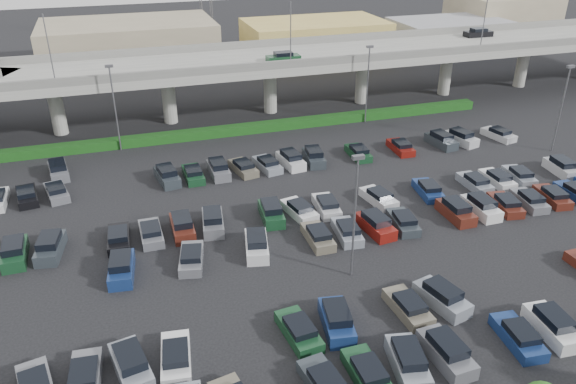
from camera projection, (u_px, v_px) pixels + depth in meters
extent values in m
plane|color=black|center=(316.00, 226.00, 51.23)|extent=(280.00, 280.00, 0.00)
cube|color=gray|center=(234.00, 64.00, 75.08)|extent=(150.00, 13.00, 1.10)
cube|color=slate|center=(245.00, 67.00, 69.30)|extent=(150.00, 0.50, 1.00)
cube|color=slate|center=(224.00, 46.00, 79.91)|extent=(150.00, 0.50, 1.00)
cylinder|color=gray|center=(57.00, 109.00, 70.58)|extent=(1.80, 1.80, 6.70)
cube|color=slate|center=(52.00, 84.00, 69.15)|extent=(2.60, 9.75, 0.50)
cylinder|color=gray|center=(169.00, 98.00, 74.40)|extent=(1.80, 1.80, 6.70)
cube|color=slate|center=(167.00, 75.00, 72.97)|extent=(2.60, 9.75, 0.50)
cylinder|color=gray|center=(270.00, 89.00, 78.22)|extent=(1.80, 1.80, 6.70)
cube|color=slate|center=(270.00, 67.00, 76.79)|extent=(2.60, 9.75, 0.50)
cylinder|color=gray|center=(362.00, 80.00, 82.03)|extent=(1.80, 1.80, 6.70)
cube|color=slate|center=(363.00, 59.00, 80.60)|extent=(2.60, 9.75, 0.50)
cylinder|color=gray|center=(446.00, 73.00, 85.85)|extent=(1.80, 1.80, 6.70)
cube|color=slate|center=(448.00, 52.00, 84.42)|extent=(2.60, 9.75, 0.50)
cylinder|color=gray|center=(522.00, 66.00, 89.67)|extent=(1.80, 1.80, 6.70)
cube|color=slate|center=(526.00, 46.00, 88.24)|extent=(2.60, 9.75, 0.50)
cube|color=#163F23|center=(283.00, 59.00, 73.74)|extent=(4.40, 1.82, 0.82)
cube|color=black|center=(283.00, 54.00, 73.45)|extent=(2.30, 1.60, 0.50)
cube|color=black|center=(478.00, 34.00, 88.10)|extent=(4.40, 1.82, 0.82)
cube|color=black|center=(479.00, 30.00, 87.81)|extent=(2.30, 1.60, 0.50)
cylinder|color=#55555B|center=(50.00, 51.00, 61.84)|extent=(0.14, 0.14, 8.00)
cylinder|color=#55555B|center=(291.00, 35.00, 69.48)|extent=(0.14, 0.14, 8.00)
cylinder|color=#55555B|center=(484.00, 23.00, 77.11)|extent=(0.14, 0.14, 8.00)
cube|color=#143F12|center=(248.00, 129.00, 72.18)|extent=(66.00, 1.60, 1.10)
cube|color=black|center=(327.00, 380.00, 33.19)|extent=(1.88, 2.48, 0.50)
cube|color=#163F23|center=(367.00, 375.00, 34.39)|extent=(1.82, 4.40, 0.82)
cube|color=black|center=(369.00, 369.00, 33.94)|extent=(1.60, 2.30, 0.50)
cube|color=gray|center=(408.00, 363.00, 35.09)|extent=(2.64, 4.67, 1.05)
cube|color=black|center=(409.00, 354.00, 34.72)|extent=(2.07, 2.86, 0.65)
cube|color=slate|center=(446.00, 354.00, 35.84)|extent=(2.04, 4.49, 1.05)
cube|color=black|center=(448.00, 344.00, 35.47)|extent=(1.73, 2.68, 0.65)
cube|color=navy|center=(518.00, 337.00, 37.39)|extent=(2.26, 4.56, 0.82)
cube|color=black|center=(522.00, 332.00, 36.94)|extent=(1.83, 2.45, 0.50)
cube|color=white|center=(552.00, 327.00, 38.09)|extent=(2.12, 4.51, 1.05)
cube|color=black|center=(555.00, 318.00, 37.72)|extent=(1.78, 2.70, 0.65)
cube|color=black|center=(34.00, 384.00, 32.93)|extent=(2.04, 2.58, 0.50)
cube|color=slate|center=(85.00, 378.00, 34.14)|extent=(2.19, 4.54, 0.82)
cube|color=black|center=(83.00, 373.00, 33.68)|extent=(1.79, 2.43, 0.50)
cube|color=gray|center=(131.00, 367.00, 34.83)|extent=(2.65, 4.67, 1.05)
cube|color=black|center=(130.00, 357.00, 34.46)|extent=(2.08, 2.86, 0.65)
cube|color=white|center=(176.00, 359.00, 35.64)|extent=(2.34, 4.59, 0.82)
cube|color=black|center=(176.00, 353.00, 35.18)|extent=(1.87, 2.48, 0.50)
cube|color=#163F23|center=(299.00, 332.00, 37.88)|extent=(2.25, 4.56, 0.82)
cube|color=black|center=(300.00, 326.00, 37.43)|extent=(1.82, 2.45, 0.50)
cube|color=navy|center=(337.00, 322.00, 38.58)|extent=(2.54, 4.64, 1.05)
cube|color=black|center=(337.00, 313.00, 38.21)|extent=(2.02, 2.83, 0.65)
cube|color=#666050|center=(408.00, 308.00, 40.13)|extent=(2.02, 4.48, 0.82)
cube|color=black|center=(410.00, 302.00, 39.68)|extent=(1.71, 2.37, 0.50)
cube|color=gray|center=(442.00, 299.00, 40.83)|extent=(2.79, 4.70, 1.05)
cube|color=black|center=(443.00, 290.00, 40.46)|extent=(2.16, 2.90, 0.65)
cube|color=navy|center=(122.00, 270.00, 44.16)|extent=(2.32, 4.58, 1.05)
cube|color=black|center=(120.00, 261.00, 43.79)|extent=(1.89, 2.77, 0.65)
cube|color=slate|center=(192.00, 259.00, 45.72)|extent=(2.71, 4.68, 0.82)
cube|color=black|center=(191.00, 254.00, 45.26)|extent=(2.05, 2.59, 0.50)
cube|color=white|center=(257.00, 247.00, 47.16)|extent=(2.67, 4.68, 1.05)
cube|color=black|center=(256.00, 238.00, 46.79)|extent=(2.09, 2.87, 0.65)
cube|color=#666050|center=(318.00, 237.00, 48.72)|extent=(1.86, 4.42, 0.82)
cube|color=black|center=(319.00, 232.00, 48.26)|extent=(1.63, 2.32, 0.50)
cube|color=gray|center=(347.00, 232.00, 49.47)|extent=(2.28, 4.57, 0.82)
cube|color=black|center=(348.00, 227.00, 49.01)|extent=(1.84, 2.46, 0.50)
cube|color=maroon|center=(375.00, 226.00, 50.16)|extent=(2.29, 4.57, 1.05)
cube|color=black|center=(376.00, 218.00, 49.79)|extent=(1.88, 2.76, 0.65)
cube|color=#2D353B|center=(403.00, 223.00, 50.97)|extent=(2.37, 4.60, 0.82)
cube|color=black|center=(405.00, 218.00, 50.51)|extent=(1.89, 2.49, 0.50)
cube|color=#542016|center=(456.00, 213.00, 52.41)|extent=(1.82, 4.40, 1.05)
cube|color=black|center=(457.00, 205.00, 52.04)|extent=(1.60, 2.60, 0.65)
cube|color=white|center=(481.00, 208.00, 53.16)|extent=(1.83, 4.41, 1.05)
cube|color=black|center=(482.00, 201.00, 52.79)|extent=(1.61, 2.60, 0.65)
cube|color=#542016|center=(505.00, 205.00, 53.97)|extent=(2.52, 4.64, 0.82)
cube|color=black|center=(508.00, 200.00, 53.51)|extent=(1.96, 2.53, 0.50)
cube|color=slate|center=(529.00, 201.00, 54.72)|extent=(2.32, 4.58, 0.82)
cube|color=black|center=(532.00, 196.00, 54.26)|extent=(1.86, 2.47, 0.50)
cube|color=#542016|center=(552.00, 197.00, 55.47)|extent=(2.45, 4.62, 0.82)
cube|color=black|center=(555.00, 192.00, 55.01)|extent=(1.92, 2.51, 0.50)
cube|color=navy|center=(575.00, 193.00, 56.22)|extent=(1.90, 4.43, 0.82)
cube|color=#163F23|center=(15.00, 254.00, 46.16)|extent=(1.93, 4.45, 1.05)
cube|color=black|center=(13.00, 246.00, 45.78)|extent=(1.67, 2.64, 0.65)
cube|color=#2D353B|center=(51.00, 248.00, 46.91)|extent=(2.48, 4.63, 1.05)
cube|color=black|center=(49.00, 240.00, 46.53)|extent=(1.99, 2.82, 0.65)
cube|color=black|center=(119.00, 239.00, 48.46)|extent=(2.02, 4.48, 0.82)
cube|color=black|center=(118.00, 234.00, 48.00)|extent=(1.70, 2.37, 0.50)
cube|color=slate|center=(151.00, 234.00, 49.21)|extent=(1.89, 4.43, 0.82)
cube|color=black|center=(151.00, 229.00, 48.75)|extent=(1.64, 2.33, 0.50)
cube|color=#542016|center=(182.00, 228.00, 49.91)|extent=(1.86, 4.42, 1.05)
cube|color=black|center=(182.00, 220.00, 49.53)|extent=(1.63, 2.61, 0.65)
cube|color=slate|center=(213.00, 223.00, 50.66)|extent=(2.43, 4.62, 1.05)
cube|color=black|center=(212.00, 215.00, 50.28)|extent=(1.96, 2.80, 0.65)
cube|color=#163F23|center=(271.00, 214.00, 52.16)|extent=(2.21, 4.55, 1.05)
cube|color=black|center=(271.00, 206.00, 51.78)|extent=(1.83, 2.73, 0.65)
cube|color=white|center=(299.00, 211.00, 52.96)|extent=(2.63, 4.67, 0.82)
cube|color=black|center=(300.00, 206.00, 52.50)|extent=(2.01, 2.57, 0.50)
cube|color=silver|center=(326.00, 206.00, 53.71)|extent=(2.18, 4.54, 0.82)
cube|color=black|center=(327.00, 202.00, 53.25)|extent=(1.79, 2.43, 0.50)
cube|color=silver|center=(378.00, 198.00, 55.21)|extent=(2.50, 4.63, 0.82)
cube|color=black|center=(380.00, 194.00, 54.75)|extent=(1.95, 2.53, 0.50)
cube|color=navy|center=(428.00, 191.00, 56.71)|extent=(2.42, 4.61, 0.82)
cube|color=black|center=(430.00, 186.00, 56.25)|extent=(1.91, 2.50, 0.50)
cube|color=gray|center=(475.00, 183.00, 58.21)|extent=(1.86, 4.42, 0.82)
cube|color=black|center=(477.00, 179.00, 57.75)|extent=(1.62, 2.31, 0.50)
cube|color=white|center=(497.00, 180.00, 58.96)|extent=(1.88, 4.43, 0.82)
cube|color=black|center=(499.00, 175.00, 58.50)|extent=(1.64, 2.32, 0.50)
cube|color=gray|center=(519.00, 176.00, 59.71)|extent=(2.43, 4.62, 0.82)
cube|color=black|center=(521.00, 172.00, 59.25)|extent=(1.92, 2.51, 0.50)
cube|color=silver|center=(561.00, 169.00, 61.15)|extent=(2.30, 4.58, 1.05)
cube|color=black|center=(563.00, 162.00, 60.78)|extent=(1.88, 2.76, 0.65)
cube|color=black|center=(27.00, 197.00, 55.54)|extent=(2.47, 4.63, 0.82)
cube|color=black|center=(26.00, 192.00, 55.09)|extent=(1.94, 2.52, 0.50)
cube|color=slate|center=(57.00, 193.00, 56.29)|extent=(2.75, 4.69, 0.82)
cube|color=black|center=(55.00, 188.00, 55.84)|extent=(2.07, 2.60, 0.50)
cube|color=#2D353B|center=(167.00, 177.00, 59.24)|extent=(2.50, 4.63, 1.05)
cube|color=black|center=(166.00, 170.00, 58.86)|extent=(2.00, 2.82, 0.65)
cube|color=#163F23|center=(193.00, 175.00, 60.04)|extent=(1.90, 4.43, 0.82)
cube|color=black|center=(193.00, 170.00, 59.58)|extent=(1.64, 2.33, 0.50)
cube|color=slate|center=(219.00, 171.00, 60.74)|extent=(1.93, 4.44, 1.05)
cube|color=black|center=(218.00, 164.00, 60.36)|extent=(1.67, 2.64, 0.65)
cube|color=#666050|center=(243.00, 168.00, 61.54)|extent=(2.64, 4.67, 0.82)
cube|color=black|center=(243.00, 164.00, 61.09)|extent=(2.02, 2.57, 0.50)
cube|color=gray|center=(267.00, 165.00, 62.29)|extent=(2.55, 4.65, 0.82)
cube|color=black|center=(268.00, 161.00, 61.84)|extent=(1.97, 2.54, 0.50)
cube|color=white|center=(291.00, 161.00, 62.99)|extent=(2.34, 4.59, 1.05)
cube|color=black|center=(291.00, 154.00, 62.61)|extent=(1.91, 2.78, 0.65)
cube|color=#2D353B|center=(314.00, 158.00, 63.74)|extent=(2.32, 4.58, 1.05)
cube|color=black|center=(314.00, 152.00, 63.36)|extent=(1.89, 2.77, 0.65)
cube|color=#163F23|center=(358.00, 153.00, 65.29)|extent=(1.97, 4.46, 0.82)
cube|color=black|center=(359.00, 149.00, 64.83)|extent=(1.68, 2.35, 0.50)
cube|color=maroon|center=(400.00, 148.00, 66.79)|extent=(2.00, 4.47, 0.82)
cube|color=black|center=(402.00, 143.00, 66.33)|extent=(1.70, 2.37, 0.50)
cube|color=#2D353B|center=(441.00, 142.00, 68.24)|extent=(2.35, 4.59, 1.05)
cube|color=black|center=(442.00, 135.00, 67.86)|extent=(1.91, 2.78, 0.65)
cube|color=silver|center=(461.00, 139.00, 68.99)|extent=(2.84, 4.71, 1.05)
cube|color=black|center=(462.00, 133.00, 68.61)|extent=(2.19, 2.91, 0.65)
cube|color=silver|center=(498.00, 135.00, 70.54)|extent=(2.65, 4.67, 0.82)
cube|color=black|center=(500.00, 131.00, 70.09)|extent=(2.02, 2.57, 0.50)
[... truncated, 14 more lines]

